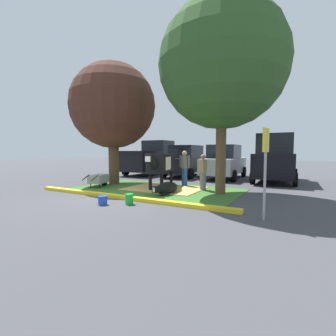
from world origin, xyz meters
name	(u,v)px	position (x,y,z in m)	size (l,w,h in m)	color
ground_plane	(113,197)	(0.00, 0.00, 0.00)	(80.00, 80.00, 0.00)	#424247
grass_island	(155,190)	(0.45, 2.09, 0.01)	(7.05, 4.08, 0.02)	#386B28
curb_yellow	(121,197)	(0.45, -0.10, 0.06)	(8.25, 0.24, 0.12)	yellow
hay_bedding	(165,188)	(0.70, 2.48, 0.03)	(3.20, 2.40, 0.04)	tan
shade_tree_left	(113,106)	(-2.29, 2.59, 3.84)	(4.14, 4.14, 5.94)	#4C3823
shade_tree_right	(222,65)	(3.18, 2.47, 4.83)	(4.74, 4.74, 7.22)	brown
cow_holstein	(161,163)	(0.45, 2.57, 1.11)	(1.29, 3.07, 1.56)	black
calf_lying	(167,188)	(1.42, 1.40, 0.24)	(0.68, 1.33, 0.48)	black
person_handler	(185,167)	(1.10, 3.64, 0.89)	(0.53, 0.34, 1.66)	#23478C
person_visitor_near	(203,171)	(2.28, 2.97, 0.81)	(0.34, 0.50, 1.52)	slate
wheelbarrow	(99,179)	(-2.15, 1.43, 0.39)	(0.86, 1.62, 0.63)	gray
parking_sign	(266,156)	(5.14, -0.42, 1.54)	(0.09, 0.44, 2.19)	#99999E
bucket_blue	(103,200)	(0.56, -1.09, 0.15)	(0.30, 0.30, 0.28)	blue
bucket_green	(129,199)	(1.24, -0.64, 0.17)	(0.27, 0.27, 0.33)	green
pickup_truck_black	(152,158)	(-3.60, 8.12, 1.11)	(2.34, 5.45, 2.42)	black
sedan_silver	(186,161)	(-0.76, 7.79, 0.98)	(2.12, 4.45, 2.02)	black
hatchback_white	(224,162)	(1.76, 7.84, 0.98)	(2.12, 4.45, 2.02)	#B7B7BC
suv_black	(276,158)	(4.64, 7.59, 1.27)	(2.22, 4.65, 2.52)	black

